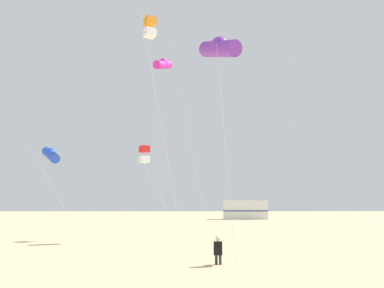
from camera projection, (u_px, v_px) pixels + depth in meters
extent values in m
cube|color=black|center=(218.00, 248.00, 14.66)|extent=(0.36, 0.26, 0.52)
sphere|color=beige|center=(218.00, 238.00, 14.71)|extent=(0.20, 0.20, 0.20)
cylinder|color=#2D2D38|center=(220.00, 254.00, 14.79)|extent=(0.17, 0.37, 0.13)
cylinder|color=#2D2D38|center=(220.00, 259.00, 14.91)|extent=(0.11, 0.11, 0.42)
cylinder|color=#2D2D38|center=(216.00, 254.00, 14.80)|extent=(0.17, 0.37, 0.13)
cylinder|color=#2D2D38|center=(216.00, 259.00, 14.92)|extent=(0.11, 0.11, 0.42)
cylinder|color=silver|center=(226.00, 152.00, 14.70)|extent=(0.69, 0.37, 8.97)
cylinder|color=purple|center=(219.00, 49.00, 15.74)|extent=(1.78, 2.53, 1.48)
sphere|color=purple|center=(219.00, 46.00, 15.76)|extent=(0.76, 0.76, 0.76)
cylinder|color=silver|center=(194.00, 159.00, 27.74)|extent=(1.87, 0.64, 11.49)
cube|color=#72D12D|center=(197.00, 89.00, 29.56)|extent=(1.22, 1.22, 0.40)
cylinder|color=#72D12D|center=(197.00, 97.00, 29.46)|extent=(0.04, 0.04, 1.10)
cylinder|color=silver|center=(162.00, 129.00, 19.11)|extent=(2.30, 1.72, 12.44)
cube|color=orange|center=(150.00, 22.00, 21.25)|extent=(0.82, 0.82, 0.44)
cube|color=white|center=(150.00, 33.00, 21.14)|extent=(0.82, 0.82, 0.44)
cylinder|color=silver|center=(158.00, 146.00, 28.69)|extent=(1.22, 0.52, 13.71)
cylinder|color=#D826A5|center=(163.00, 65.00, 30.37)|extent=(1.61, 2.57, 1.48)
sphere|color=#D826A5|center=(163.00, 63.00, 30.39)|extent=(0.76, 0.76, 0.76)
cylinder|color=silver|center=(160.00, 196.00, 23.14)|extent=(2.80, 2.42, 5.71)
cube|color=red|center=(144.00, 149.00, 24.99)|extent=(0.82, 0.82, 0.44)
cube|color=white|center=(144.00, 159.00, 24.88)|extent=(0.82, 0.82, 0.44)
cylinder|color=silver|center=(57.00, 195.00, 25.52)|extent=(3.12, 2.30, 6.00)
cylinder|color=blue|center=(51.00, 155.00, 27.50)|extent=(2.04, 2.42, 1.48)
sphere|color=blue|center=(51.00, 153.00, 27.52)|extent=(0.76, 0.76, 0.76)
cube|color=white|center=(245.00, 210.00, 55.48)|extent=(6.41, 2.32, 2.80)
cube|color=#4C608C|center=(245.00, 211.00, 55.46)|extent=(6.45, 2.36, 0.24)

